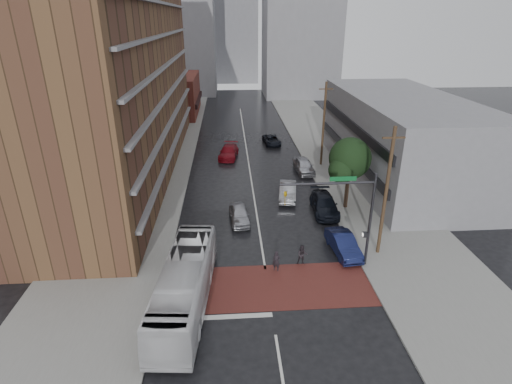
{
  "coord_description": "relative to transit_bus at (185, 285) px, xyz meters",
  "views": [
    {
      "loc": [
        -2.34,
        -21.48,
        16.69
      ],
      "look_at": [
        -0.26,
        8.46,
        3.5
      ],
      "focal_mm": 28.0,
      "sensor_mm": 36.0,
      "label": 1
    }
  ],
  "objects": [
    {
      "name": "ground",
      "position": [
        5.32,
        1.0,
        -1.56
      ],
      "size": [
        160.0,
        160.0,
        0.0
      ],
      "primitive_type": "plane",
      "color": "black",
      "rests_on": "ground"
    },
    {
      "name": "car_parked_near",
      "position": [
        11.48,
        5.34,
        -0.81
      ],
      "size": [
        2.05,
        4.68,
        1.5
      ],
      "primitive_type": "imported",
      "rotation": [
        0.0,
        0.0,
        0.11
      ],
      "color": "#131A44",
      "rests_on": "ground"
    },
    {
      "name": "sidewalk_east",
      "position": [
        16.82,
        26.0,
        -1.48
      ],
      "size": [
        9.0,
        90.0,
        0.15
      ],
      "primitive_type": "cube",
      "color": "gray",
      "rests_on": "ground"
    },
    {
      "name": "street_tree",
      "position": [
        13.84,
        13.03,
        3.17
      ],
      "size": [
        4.2,
        4.1,
        6.9
      ],
      "color": "#332319",
      "rests_on": "ground"
    },
    {
      "name": "transit_bus",
      "position": [
        0.0,
        0.0,
        0.0
      ],
      "size": [
        3.6,
        11.38,
        3.12
      ],
      "primitive_type": "imported",
      "rotation": [
        0.0,
        0.0,
        -0.09
      ],
      "color": "silver",
      "rests_on": "ground"
    },
    {
      "name": "car_travel_b",
      "position": [
        8.66,
        15.62,
        -0.79
      ],
      "size": [
        2.32,
        4.86,
        1.54
      ],
      "primitive_type": "imported",
      "rotation": [
        0.0,
        0.0,
        -0.15
      ],
      "color": "#ACAEB4",
      "rests_on": "ground"
    },
    {
      "name": "car_parked_far",
      "position": [
        11.59,
        22.76,
        -0.74
      ],
      "size": [
        2.22,
        4.89,
        1.63
      ],
      "primitive_type": "imported",
      "rotation": [
        0.0,
        0.0,
        0.06
      ],
      "color": "#B1B3BA",
      "rests_on": "ground"
    },
    {
      "name": "car_parked_mid",
      "position": [
        11.62,
        12.38,
        -0.78
      ],
      "size": [
        2.41,
        5.46,
        1.56
      ],
      "primitive_type": "imported",
      "rotation": [
        0.0,
        0.0,
        -0.04
      ],
      "color": "black",
      "rests_on": "ground"
    },
    {
      "name": "signal_mast",
      "position": [
        11.17,
        3.5,
        3.17
      ],
      "size": [
        6.5,
        0.3,
        7.2
      ],
      "color": "#2D2D33",
      "rests_on": "ground"
    },
    {
      "name": "apartment_block",
      "position": [
        -8.68,
        25.0,
        12.44
      ],
      "size": [
        10.0,
        44.0,
        28.0
      ],
      "primitive_type": "cube",
      "color": "brown",
      "rests_on": "ground"
    },
    {
      "name": "distant_tower_east",
      "position": [
        19.32,
        73.0,
        16.44
      ],
      "size": [
        16.0,
        14.0,
        36.0
      ],
      "primitive_type": "cube",
      "color": "gray",
      "rests_on": "ground"
    },
    {
      "name": "utility_pole_far",
      "position": [
        14.12,
        25.0,
        3.58
      ],
      "size": [
        1.6,
        0.26,
        10.0
      ],
      "color": "#473321",
      "rests_on": "ground"
    },
    {
      "name": "distant_tower_west",
      "position": [
        -8.68,
        79.0,
        14.44
      ],
      "size": [
        18.0,
        16.0,
        32.0
      ],
      "primitive_type": "cube",
      "color": "gray",
      "rests_on": "ground"
    },
    {
      "name": "utility_pole_near",
      "position": [
        14.12,
        5.0,
        3.58
      ],
      "size": [
        1.6,
        0.26,
        10.0
      ],
      "color": "#473321",
      "rests_on": "ground"
    },
    {
      "name": "car_travel_c",
      "position": [
        2.86,
        28.71,
        -0.79
      ],
      "size": [
        2.91,
        5.53,
        1.53
      ],
      "primitive_type": "imported",
      "rotation": [
        0.0,
        0.0,
        -0.15
      ],
      "color": "maroon",
      "rests_on": "ground"
    },
    {
      "name": "car_travel_a",
      "position": [
        3.69,
        10.96,
        -0.85
      ],
      "size": [
        1.99,
        4.26,
        1.41
      ],
      "primitive_type": "imported",
      "rotation": [
        0.0,
        0.0,
        0.08
      ],
      "color": "#ADAFB5",
      "rests_on": "ground"
    },
    {
      "name": "building_east",
      "position": [
        21.82,
        21.0,
        2.94
      ],
      "size": [
        11.0,
        26.0,
        9.0
      ],
      "primitive_type": "cube",
      "color": "gray",
      "rests_on": "ground"
    },
    {
      "name": "storefront_west",
      "position": [
        -6.68,
        55.0,
        1.94
      ],
      "size": [
        8.0,
        16.0,
        7.0
      ],
      "primitive_type": "cube",
      "color": "brown",
      "rests_on": "ground"
    },
    {
      "name": "crosswalk",
      "position": [
        5.32,
        1.5,
        -1.55
      ],
      "size": [
        14.0,
        5.0,
        0.02
      ],
      "primitive_type": "cube",
      "color": "maroon",
      "rests_on": "ground"
    },
    {
      "name": "pedestrian_b",
      "position": [
        8.07,
        4.0,
        -0.77
      ],
      "size": [
        0.82,
        0.67,
        1.57
      ],
      "primitive_type": "imported",
      "rotation": [
        0.0,
        0.0,
        -0.1
      ],
      "color": "#272127",
      "rests_on": "ground"
    },
    {
      "name": "distant_tower_center",
      "position": [
        5.32,
        96.0,
        10.44
      ],
      "size": [
        12.0,
        10.0,
        24.0
      ],
      "primitive_type": "cube",
      "color": "gray",
      "rests_on": "ground"
    },
    {
      "name": "sidewalk_west",
      "position": [
        -6.18,
        26.0,
        -1.48
      ],
      "size": [
        9.0,
        90.0,
        0.15
      ],
      "primitive_type": "cube",
      "color": "gray",
      "rests_on": "ground"
    },
    {
      "name": "suv_travel",
      "position": [
        9.02,
        34.13,
        -0.92
      ],
      "size": [
        2.53,
        4.76,
        1.27
      ],
      "primitive_type": "imported",
      "rotation": [
        0.0,
        0.0,
        0.09
      ],
      "color": "black",
      "rests_on": "ground"
    },
    {
      "name": "pedestrian_a",
      "position": [
        6.09,
        3.34,
        -0.78
      ],
      "size": [
        0.67,
        0.57,
        1.56
      ],
      "primitive_type": "imported",
      "rotation": [
        0.0,
        0.0,
        -0.41
      ],
      "color": "black",
      "rests_on": "ground"
    }
  ]
}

